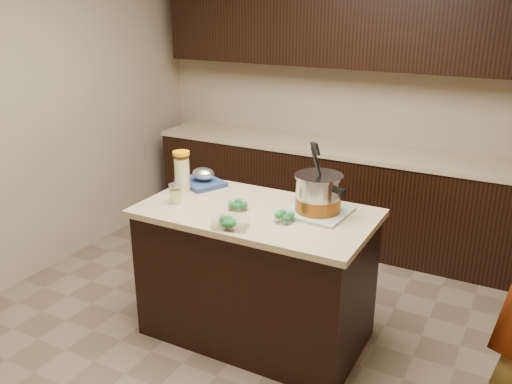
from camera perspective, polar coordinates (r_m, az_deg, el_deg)
ground_plane at (r=3.80m, az=0.00°, el=-14.61°), size 4.00×4.00×0.00m
room_shell at (r=3.16m, az=0.00°, el=11.93°), size 4.04×4.04×2.72m
back_cabinets at (r=4.89m, az=9.71°, el=5.28°), size 3.60×0.63×2.33m
island at (r=3.56m, az=0.00°, el=-8.61°), size 1.46×0.81×0.90m
dish_towel at (r=3.34m, az=6.49°, el=-2.10°), size 0.38×0.38×0.02m
stock_pot at (r=3.30m, az=6.57°, el=-0.37°), size 0.39×0.39×0.42m
lemonade_pitcher at (r=3.70m, az=-7.79°, el=2.01°), size 0.14×0.14×0.27m
mason_jar at (r=3.50m, az=-8.45°, el=-0.23°), size 0.11×0.11×0.14m
broccoli_tub_left at (r=3.37m, az=-1.91°, el=-1.46°), size 0.14×0.14×0.06m
broccoli_tub_right at (r=3.20m, az=3.01°, el=-2.69°), size 0.16×0.16×0.06m
broccoli_tub_rect at (r=3.11m, az=-2.69°, el=-3.22°), size 0.23×0.19×0.07m
blue_tray at (r=3.82m, az=-5.71°, el=1.35°), size 0.39×0.36×0.12m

